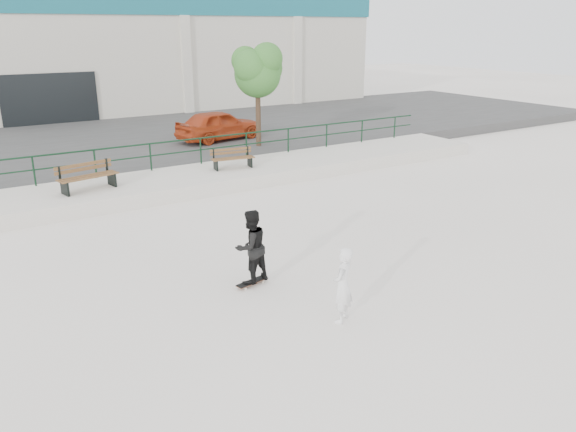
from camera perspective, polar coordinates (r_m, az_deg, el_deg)
ground at (r=11.96m, az=-0.74°, el=-9.04°), size 120.00×120.00×0.00m
ledge at (r=20.05m, az=-15.10°, el=2.67°), size 30.00×3.00×0.50m
parking_strip at (r=28.10m, az=-20.45°, el=6.62°), size 60.00×14.00×0.50m
railing at (r=21.04m, az=-16.42°, el=6.08°), size 28.00×0.06×1.03m
commercial_building at (r=41.41m, az=-25.57°, el=15.59°), size 44.20×16.33×8.00m
bench_left at (r=19.36m, az=-19.71°, el=3.77°), size 2.00×0.95×0.89m
bench_right at (r=21.25m, az=-5.67°, el=5.84°), size 1.67×0.70×0.74m
tree at (r=24.96m, az=-3.07°, el=14.70°), size 2.50×2.23×4.45m
red_car at (r=26.72m, az=-7.03°, el=9.17°), size 4.37×2.37×1.41m
skateboard at (r=12.81m, az=-3.71°, el=-6.72°), size 0.80×0.36×0.09m
standing_skater at (r=12.47m, az=-3.80°, el=-3.12°), size 0.93×0.79×1.69m
seated_skater at (r=11.08m, az=5.59°, el=-7.00°), size 0.68×0.62×1.55m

